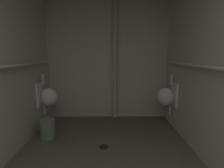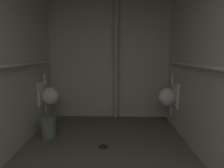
% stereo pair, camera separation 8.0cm
% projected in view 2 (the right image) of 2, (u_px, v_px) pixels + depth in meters
% --- Properties ---
extents(wall_back, '(2.62, 0.06, 2.71)m').
position_uv_depth(wall_back, '(109.00, 55.00, 3.70)').
color(wall_back, beige).
rests_on(wall_back, ground).
extents(urinal_left_mid, '(0.32, 0.30, 0.76)m').
position_uv_depth(urinal_left_mid, '(49.00, 96.00, 3.29)').
color(urinal_left_mid, white).
extents(urinal_right_mid, '(0.32, 0.30, 0.76)m').
position_uv_depth(urinal_right_mid, '(168.00, 97.00, 3.23)').
color(urinal_right_mid, white).
extents(supply_pipe_right, '(0.06, 3.13, 0.06)m').
position_uv_depth(supply_pipe_right, '(217.00, 70.00, 1.81)').
color(supply_pipe_right, '#B2B2B2').
extents(standpipe_back_wall, '(0.09, 0.09, 2.66)m').
position_uv_depth(standpipe_back_wall, '(116.00, 55.00, 3.59)').
color(standpipe_back_wall, '#B2B2B2').
rests_on(standpipe_back_wall, ground).
extents(floor_drain, '(0.14, 0.14, 0.01)m').
position_uv_depth(floor_drain, '(103.00, 147.00, 2.62)').
color(floor_drain, black).
rests_on(floor_drain, ground).
extents(waste_bin, '(0.24, 0.24, 0.32)m').
position_uv_depth(waste_bin, '(49.00, 128.00, 2.92)').
color(waste_bin, slate).
rests_on(waste_bin, ground).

